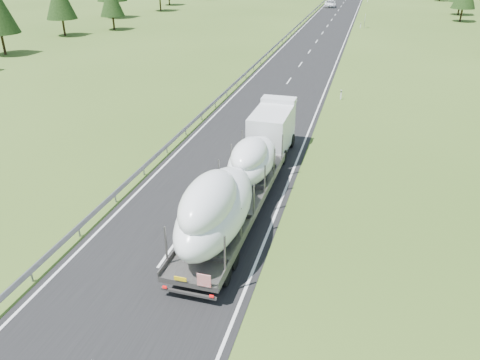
# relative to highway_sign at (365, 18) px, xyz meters

# --- Properties ---
(ground) EXTENTS (400.00, 400.00, 0.00)m
(ground) POSITION_rel_highway_sign_xyz_m (-7.20, -80.00, -1.81)
(ground) COLOR #3A551C
(ground) RESTS_ON ground
(road_surface) EXTENTS (10.00, 400.00, 0.02)m
(road_surface) POSITION_rel_highway_sign_xyz_m (-7.20, 20.00, -1.80)
(road_surface) COLOR black
(road_surface) RESTS_ON ground
(guardrail) EXTENTS (0.10, 400.00, 0.76)m
(guardrail) POSITION_rel_highway_sign_xyz_m (-12.50, 19.94, -1.21)
(guardrail) COLOR slate
(guardrail) RESTS_ON ground
(highway_sign) EXTENTS (0.08, 0.90, 2.60)m
(highway_sign) POSITION_rel_highway_sign_xyz_m (0.00, 0.00, 0.00)
(highway_sign) COLOR slate
(highway_sign) RESTS_ON ground
(boat_truck) EXTENTS (3.20, 20.50, 4.75)m
(boat_truck) POSITION_rel_highway_sign_xyz_m (-4.73, -74.85, 0.61)
(boat_truck) COLOR silver
(boat_truck) RESTS_ON ground
(distant_van) EXTENTS (3.39, 6.37, 1.70)m
(distant_van) POSITION_rel_highway_sign_xyz_m (-9.98, 34.75, -0.96)
(distant_van) COLOR white
(distant_van) RESTS_ON ground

